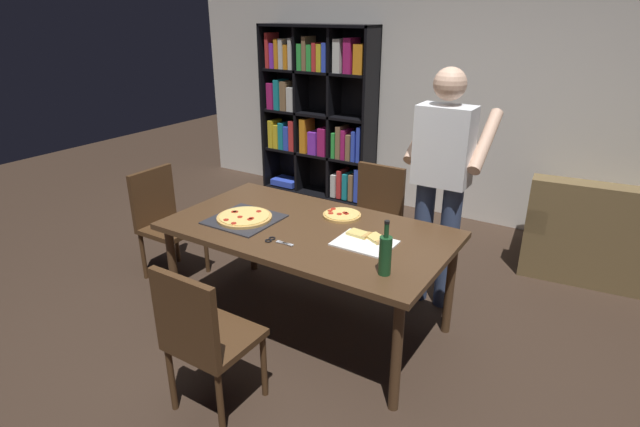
% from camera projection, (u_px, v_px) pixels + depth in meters
% --- Properties ---
extents(ground_plane, '(12.00, 12.00, 0.00)m').
position_uv_depth(ground_plane, '(309.00, 323.00, 3.61)').
color(ground_plane, '#38281E').
extents(back_wall, '(6.40, 0.10, 2.80)m').
position_uv_depth(back_wall, '(448.00, 83.00, 5.12)').
color(back_wall, silver).
rests_on(back_wall, ground_plane).
extents(dining_table, '(1.88, 1.03, 0.75)m').
position_uv_depth(dining_table, '(308.00, 236.00, 3.35)').
color(dining_table, '#4C331E').
rests_on(dining_table, ground_plane).
extents(chair_near_camera, '(0.42, 0.42, 0.90)m').
position_uv_depth(chair_near_camera, '(203.00, 334.00, 2.63)').
color(chair_near_camera, '#472D19').
rests_on(chair_near_camera, ground_plane).
extents(chair_far_side, '(0.42, 0.42, 0.90)m').
position_uv_depth(chair_far_side, '(374.00, 213.00, 4.20)').
color(chair_far_side, '#472D19').
rests_on(chair_far_side, ground_plane).
extents(chair_left_end, '(0.42, 0.42, 0.90)m').
position_uv_depth(chair_left_end, '(164.00, 217.00, 4.12)').
color(chair_left_end, '#472D19').
rests_on(chair_left_end, ground_plane).
extents(couch, '(1.78, 1.03, 0.85)m').
position_uv_depth(couch, '(636.00, 245.00, 4.10)').
color(couch, brown).
rests_on(couch, ground_plane).
extents(bookshelf, '(1.40, 0.35, 1.95)m').
position_uv_depth(bookshelf, '(318.00, 113.00, 5.81)').
color(bookshelf, black).
rests_on(bookshelf, ground_plane).
extents(person_serving_pizza, '(0.55, 0.54, 1.75)m').
position_uv_depth(person_serving_pizza, '(442.00, 177.00, 3.54)').
color(person_serving_pizza, '#38476B').
rests_on(person_serving_pizza, ground_plane).
extents(pepperoni_pizza_on_tray, '(0.44, 0.44, 0.04)m').
position_uv_depth(pepperoni_pizza_on_tray, '(244.00, 218.00, 3.44)').
color(pepperoni_pizza_on_tray, '#2D2D33').
rests_on(pepperoni_pizza_on_tray, dining_table).
extents(pizza_slices_on_towel, '(0.36, 0.29, 0.03)m').
position_uv_depth(pizza_slices_on_towel, '(366.00, 241.00, 3.11)').
color(pizza_slices_on_towel, white).
rests_on(pizza_slices_on_towel, dining_table).
extents(wine_bottle, '(0.07, 0.07, 0.32)m').
position_uv_depth(wine_bottle, '(385.00, 254.00, 2.70)').
color(wine_bottle, '#194723').
rests_on(wine_bottle, dining_table).
extents(kitchen_scissors, '(0.19, 0.09, 0.01)m').
position_uv_depth(kitchen_scissors, '(275.00, 241.00, 3.12)').
color(kitchen_scissors, silver).
rests_on(kitchen_scissors, dining_table).
extents(second_pizza_plain, '(0.27, 0.27, 0.03)m').
position_uv_depth(second_pizza_plain, '(342.00, 215.00, 3.50)').
color(second_pizza_plain, tan).
rests_on(second_pizza_plain, dining_table).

